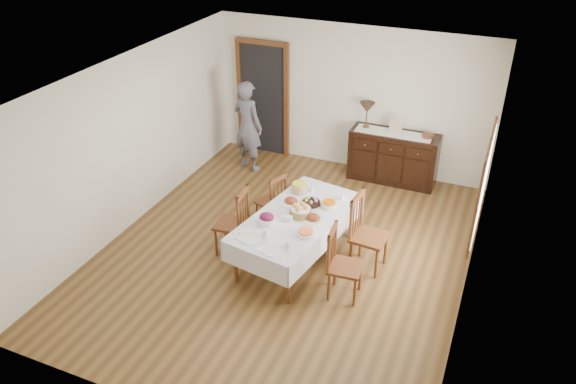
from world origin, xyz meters
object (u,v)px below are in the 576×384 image
at_px(sideboard, 393,157).
at_px(table_lamp, 367,108).
at_px(chair_left_near, 234,221).
at_px(chair_right_near, 342,263).
at_px(chair_right_far, 366,232).
at_px(chair_left_far, 272,200).
at_px(person, 248,123).
at_px(dining_table, 297,221).

distance_m(sideboard, table_lamp, 0.97).
bearing_deg(chair_left_near, sideboard, 146.89).
bearing_deg(chair_right_near, chair_right_far, -13.28).
xyz_separation_m(chair_left_far, person, (-1.19, 1.59, 0.44)).
xyz_separation_m(chair_left_far, chair_right_far, (1.59, -0.46, 0.11)).
distance_m(dining_table, chair_right_far, 0.95).
relative_size(chair_left_far, sideboard, 0.59).
height_order(dining_table, chair_left_far, chair_left_far).
bearing_deg(chair_right_near, table_lamp, 6.88).
bearing_deg(chair_left_far, person, -123.10).
height_order(chair_left_near, table_lamp, table_lamp).
relative_size(chair_left_near, chair_right_far, 0.93).
bearing_deg(chair_left_near, chair_right_near, 73.91).
xyz_separation_m(chair_left_far, table_lamp, (0.82, 2.17, 0.82)).
distance_m(sideboard, person, 2.63).
relative_size(chair_left_near, chair_left_far, 1.15).
height_order(dining_table, chair_right_near, chair_right_near).
relative_size(dining_table, chair_left_far, 2.49).
relative_size(chair_right_near, person, 0.56).
relative_size(dining_table, table_lamp, 4.81).
bearing_deg(chair_left_near, table_lamp, 155.81).
bearing_deg(sideboard, chair_left_near, -117.67).
height_order(chair_right_near, table_lamp, table_lamp).
height_order(chair_right_near, chair_right_far, chair_right_far).
height_order(chair_left_far, person, person).
relative_size(dining_table, chair_right_far, 1.99).
xyz_separation_m(dining_table, person, (-1.85, 2.25, 0.27)).
height_order(chair_left_far, chair_right_far, chair_right_far).
xyz_separation_m(chair_right_far, person, (-2.78, 2.05, 0.33)).
distance_m(dining_table, chair_left_far, 0.95).
bearing_deg(chair_left_near, dining_table, 96.67).
bearing_deg(sideboard, person, -167.95).
relative_size(chair_left_far, chair_right_far, 0.80).
bearing_deg(chair_left_near, chair_right_far, 96.67).
distance_m(chair_left_near, sideboard, 3.36).
xyz_separation_m(chair_right_near, person, (-2.67, 2.75, 0.38)).
bearing_deg(chair_left_near, person, -163.54).
bearing_deg(table_lamp, sideboard, -3.96).
distance_m(dining_table, person, 2.93).
xyz_separation_m(chair_left_near, chair_right_far, (1.80, 0.39, 0.04)).
xyz_separation_m(chair_left_near, sideboard, (1.56, 2.98, -0.06)).
relative_size(sideboard, table_lamp, 3.30).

